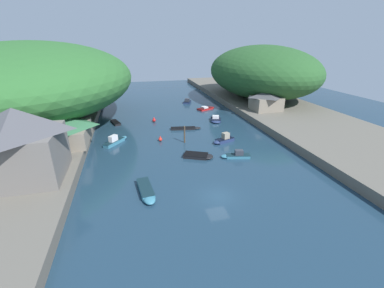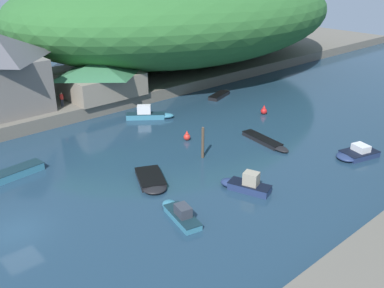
{
  "view_description": "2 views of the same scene",
  "coord_description": "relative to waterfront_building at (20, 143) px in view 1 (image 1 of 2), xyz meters",
  "views": [
    {
      "loc": [
        -9.36,
        -24.67,
        17.5
      ],
      "look_at": [
        0.53,
        15.28,
        0.75
      ],
      "focal_mm": 24.0,
      "sensor_mm": 36.0,
      "label": 1
    },
    {
      "loc": [
        27.1,
        -7.44,
        17.87
      ],
      "look_at": [
        0.14,
        16.51,
        2.01
      ],
      "focal_mm": 40.0,
      "sensor_mm": 36.0,
      "label": 2
    }
  ],
  "objects": [
    {
      "name": "boat_cabin_cruiser",
      "position": [
        33.21,
        32.85,
        -5.85
      ],
      "size": [
        5.56,
        4.04,
        0.83
      ],
      "rotation": [
        0.0,
        0.0,
        5.15
      ],
      "color": "red",
      "rests_on": "water_surface"
    },
    {
      "name": "channel_buoy_far",
      "position": [
        18.16,
        24.61,
        -5.66
      ],
      "size": [
        0.78,
        0.78,
        1.17
      ],
      "color": "red",
      "rests_on": "water_surface"
    },
    {
      "name": "boat_moored_right",
      "position": [
        9.43,
        25.87,
        -5.86
      ],
      "size": [
        2.76,
        5.04,
        0.51
      ],
      "rotation": [
        0.0,
        0.0,
        0.32
      ],
      "color": "black",
      "rests_on": "water_surface"
    },
    {
      "name": "boat_mid_channel",
      "position": [
        32.06,
        21.67,
        -5.73
      ],
      "size": [
        3.15,
        4.68,
        1.21
      ],
      "rotation": [
        0.0,
        0.0,
        2.87
      ],
      "color": "navy",
      "rests_on": "water_surface"
    },
    {
      "name": "boat_red_skiff",
      "position": [
        28.73,
        2.14,
        -5.73
      ],
      "size": [
        4.81,
        2.26,
        1.29
      ],
      "rotation": [
        0.0,
        0.0,
        1.35
      ],
      "color": "teal",
      "rests_on": "water_surface"
    },
    {
      "name": "channel_buoy_near",
      "position": [
        18.0,
        12.18,
        -5.7
      ],
      "size": [
        0.71,
        0.71,
        1.07
      ],
      "color": "red",
      "rests_on": "water_surface"
    },
    {
      "name": "boat_white_cruiser",
      "position": [
        23.18,
        3.67,
        -5.87
      ],
      "size": [
        5.12,
        3.87,
        0.51
      ],
      "rotation": [
        0.0,
        0.0,
        4.27
      ],
      "color": "black",
      "rests_on": "water_surface"
    },
    {
      "name": "mooring_post_middle",
      "position": [
        22.25,
        10.5,
        -4.51
      ],
      "size": [
        0.28,
        0.28,
        3.19
      ],
      "color": "#4C3D2D",
      "rests_on": "water_surface"
    },
    {
      "name": "boat_far_upstream",
      "position": [
        29.94,
        41.58,
        -5.7
      ],
      "size": [
        3.26,
        4.28,
        1.38
      ],
      "rotation": [
        0.0,
        0.0,
        5.87
      ],
      "color": "navy",
      "rests_on": "water_surface"
    },
    {
      "name": "hillside_right",
      "position": [
        51.44,
        37.65,
        2.79
      ],
      "size": [
        28.6,
        40.04,
        14.79
      ],
      "color": "#285628",
      "rests_on": "right_bank"
    },
    {
      "name": "person_on_quay",
      "position": [
        3.07,
        5.51,
        -3.63
      ],
      "size": [
        0.25,
        0.4,
        1.69
      ],
      "rotation": [
        0.0,
        0.0,
        1.66
      ],
      "color": "#282D3D",
      "rests_on": "left_bank"
    },
    {
      "name": "hillside_left",
      "position": [
        -6.61,
        32.22,
        3.37
      ],
      "size": [
        41.35,
        57.89,
        15.96
      ],
      "color": "#2D662D",
      "rests_on": "left_bank"
    },
    {
      "name": "right_bank_cottage",
      "position": [
        45.31,
        23.06,
        -2.19
      ],
      "size": [
        7.13,
        6.11,
        4.67
      ],
      "color": "gray",
      "rests_on": "right_bank"
    },
    {
      "name": "waterfront_building",
      "position": [
        0.0,
        0.0,
        0.0
      ],
      "size": [
        9.32,
        9.22,
        8.91
      ],
      "color": "slate",
      "rests_on": "left_bank"
    },
    {
      "name": "boat_small_dinghy",
      "position": [
        24.29,
        17.73,
        -5.89
      ],
      "size": [
        6.44,
        2.14,
        0.45
      ],
      "rotation": [
        0.0,
        0.0,
        4.57
      ],
      "color": "black",
      "rests_on": "water_surface"
    },
    {
      "name": "boathouse_shed",
      "position": [
        2.03,
        11.48,
        -2.33
      ],
      "size": [
        8.39,
        9.95,
        4.4
      ],
      "color": "gray",
      "rests_on": "left_bank"
    },
    {
      "name": "boat_open_rowboat",
      "position": [
        29.19,
        8.87,
        -5.6
      ],
      "size": [
        4.53,
        2.72,
        1.74
      ],
      "rotation": [
        0.0,
        0.0,
        1.91
      ],
      "color": "navy",
      "rests_on": "water_surface"
    },
    {
      "name": "left_bank",
      "position": [
        -5.51,
        22.35,
        -5.36
      ],
      "size": [
        22.0,
        120.0,
        1.51
      ],
      "color": "#666056",
      "rests_on": "ground"
    },
    {
      "name": "boat_near_quay",
      "position": [
        14.1,
        -5.09,
        -5.77
      ],
      "size": [
        2.07,
        5.9,
        0.7
      ],
      "rotation": [
        0.0,
        0.0,
        3.25
      ],
      "color": "teal",
      "rests_on": "water_surface"
    },
    {
      "name": "right_bank",
      "position": [
        50.34,
        22.35,
        -5.36
      ],
      "size": [
        22.0,
        120.0,
        1.51
      ],
      "color": "#666056",
      "rests_on": "ground"
    },
    {
      "name": "water_surface",
      "position": [
        22.41,
        22.35,
        -6.11
      ],
      "size": [
        130.0,
        130.0,
        0.0
      ],
      "primitive_type": "plane",
      "color": "#1E384C",
      "rests_on": "ground"
    },
    {
      "name": "boat_navy_launch",
      "position": [
        10.06,
        13.17,
        -5.62
      ],
      "size": [
        4.44,
        5.22,
        1.68
      ],
      "rotation": [
        0.0,
        0.0,
        5.62
      ],
      "color": "teal",
      "rests_on": "water_surface"
    }
  ]
}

